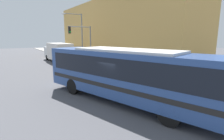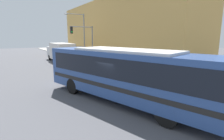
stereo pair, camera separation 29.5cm
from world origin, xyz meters
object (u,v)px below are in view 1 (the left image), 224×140
object	(u,v)px
fire_hydrant	(132,72)
traffic_light_pole	(83,38)
delivery_truck	(58,52)
city_bus	(126,72)
pedestrian_near_corner	(143,65)
pedestrian_mid_block	(151,66)
street_lamp	(79,33)

from	to	relation	value
fire_hydrant	traffic_light_pole	distance (m)	9.91
fire_hydrant	traffic_light_pole	size ratio (longest dim) A/B	0.13
delivery_truck	traffic_light_pole	distance (m)	5.83
city_bus	pedestrian_near_corner	size ratio (longest dim) A/B	7.07
traffic_light_pole	pedestrian_near_corner	size ratio (longest dim) A/B	3.08
traffic_light_pole	pedestrian_mid_block	bearing A→B (deg)	-74.86
pedestrian_near_corner	delivery_truck	bearing A→B (deg)	108.53
city_bus	fire_hydrant	bearing A→B (deg)	31.28
fire_hydrant	pedestrian_mid_block	world-z (taller)	pedestrian_mid_block
delivery_truck	pedestrian_mid_block	xyz separation A→B (m)	(4.85, -15.16, -0.64)
delivery_truck	pedestrian_mid_block	world-z (taller)	delivery_truck
fire_hydrant	street_lamp	world-z (taller)	street_lamp
street_lamp	pedestrian_mid_block	distance (m)	13.81
fire_hydrant	pedestrian_near_corner	world-z (taller)	pedestrian_near_corner
traffic_light_pole	pedestrian_mid_block	size ratio (longest dim) A/B	3.22
fire_hydrant	street_lamp	distance (m)	13.00
delivery_truck	pedestrian_near_corner	size ratio (longest dim) A/B	4.97
delivery_truck	traffic_light_pole	xyz separation A→B (m)	(2.10, -5.01, 2.12)
street_lamp	fire_hydrant	bearing A→B (deg)	-89.12
pedestrian_mid_block	city_bus	bearing A→B (deg)	-146.42
city_bus	pedestrian_near_corner	distance (m)	8.41
traffic_light_pole	pedestrian_near_corner	bearing A→B (deg)	-73.89
traffic_light_pole	street_lamp	distance (m)	3.25
delivery_truck	traffic_light_pole	world-z (taller)	traffic_light_pole
city_bus	traffic_light_pole	world-z (taller)	traffic_light_pole
city_bus	pedestrian_mid_block	xyz separation A→B (m)	(6.55, 4.35, -0.90)
city_bus	pedestrian_mid_block	distance (m)	7.91
fire_hydrant	delivery_truck	bearing A→B (deg)	102.16
pedestrian_mid_block	fire_hydrant	bearing A→B (deg)	154.59
city_bus	fire_hydrant	xyz separation A→B (m)	(4.78, 5.18, -1.39)
fire_hydrant	street_lamp	xyz separation A→B (m)	(-0.19, 12.38, 3.98)
pedestrian_near_corner	pedestrian_mid_block	bearing A→B (deg)	-84.15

